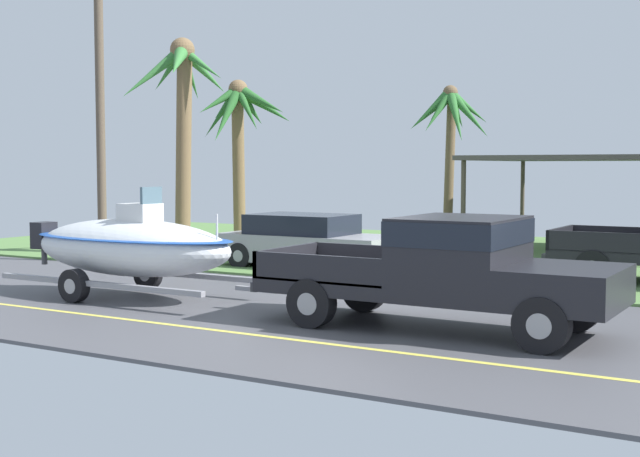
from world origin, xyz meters
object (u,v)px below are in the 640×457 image
(palm_tree_mid, at_px, (240,120))
(utility_pole, at_px, (100,94))
(palm_tree_near_left, at_px, (182,101))
(parked_sedan_near, at_px, (308,242))
(carport_awning, at_px, (612,160))
(palm_tree_near_right, at_px, (451,123))
(pickup_truck_towing, at_px, (458,267))
(boat_on_trailer, at_px, (131,247))

(palm_tree_mid, xyz_separation_m, utility_pole, (-1.10, -4.89, 0.51))
(palm_tree_near_left, height_order, palm_tree_mid, palm_tree_near_left)
(parked_sedan_near, height_order, palm_tree_mid, palm_tree_mid)
(carport_awning, relative_size, palm_tree_near_right, 1.44)
(palm_tree_mid, bearing_deg, palm_tree_near_right, 43.74)
(palm_tree_near_left, bearing_deg, pickup_truck_towing, -30.61)
(parked_sedan_near, distance_m, palm_tree_mid, 6.63)
(palm_tree_near_right, distance_m, palm_tree_mid, 6.97)
(carport_awning, distance_m, palm_tree_near_left, 12.60)
(palm_tree_near_right, bearing_deg, pickup_truck_towing, -67.29)
(palm_tree_near_right, relative_size, palm_tree_mid, 1.00)
(palm_tree_mid, bearing_deg, carport_awning, 21.90)
(pickup_truck_towing, relative_size, palm_tree_near_right, 1.13)
(carport_awning, height_order, palm_tree_mid, palm_tree_mid)
(pickup_truck_towing, relative_size, parked_sedan_near, 1.32)
(boat_on_trailer, xyz_separation_m, palm_tree_near_right, (0.97, 14.13, 3.00))
(parked_sedan_near, distance_m, utility_pole, 7.01)
(palm_tree_near_left, bearing_deg, boat_on_trailer, -57.99)
(palm_tree_near_left, distance_m, utility_pole, 2.34)
(boat_on_trailer, distance_m, palm_tree_mid, 10.60)
(pickup_truck_towing, bearing_deg, palm_tree_mid, 139.63)
(pickup_truck_towing, relative_size, boat_on_trailer, 0.97)
(boat_on_trailer, xyz_separation_m, carport_awning, (6.30, 13.48, 1.78))
(pickup_truck_towing, distance_m, palm_tree_near_left, 13.14)
(pickup_truck_towing, distance_m, carport_awning, 13.61)
(carport_awning, xyz_separation_m, palm_tree_near_right, (-5.33, 0.66, 1.22))
(pickup_truck_towing, bearing_deg, boat_on_trailer, -180.00)
(boat_on_trailer, distance_m, palm_tree_near_left, 8.35)
(palm_tree_near_right, xyz_separation_m, utility_pole, (-6.14, -9.71, 0.52))
(parked_sedan_near, relative_size, palm_tree_mid, 0.85)
(boat_on_trailer, bearing_deg, palm_tree_mid, 113.60)
(boat_on_trailer, height_order, carport_awning, carport_awning)
(boat_on_trailer, bearing_deg, palm_tree_near_left, 122.01)
(utility_pole, bearing_deg, palm_tree_near_left, 61.11)
(pickup_truck_towing, height_order, carport_awning, carport_awning)
(boat_on_trailer, xyz_separation_m, parked_sedan_near, (0.50, 5.87, -0.33))
(parked_sedan_near, relative_size, palm_tree_near_right, 0.86)
(palm_tree_near_right, height_order, palm_tree_mid, palm_tree_mid)
(boat_on_trailer, xyz_separation_m, palm_tree_mid, (-4.07, 9.31, 3.01))
(parked_sedan_near, relative_size, utility_pole, 0.51)
(carport_awning, xyz_separation_m, palm_tree_near_left, (-10.34, -7.01, 1.64))
(parked_sedan_near, xyz_separation_m, carport_awning, (5.80, 7.61, 2.11))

